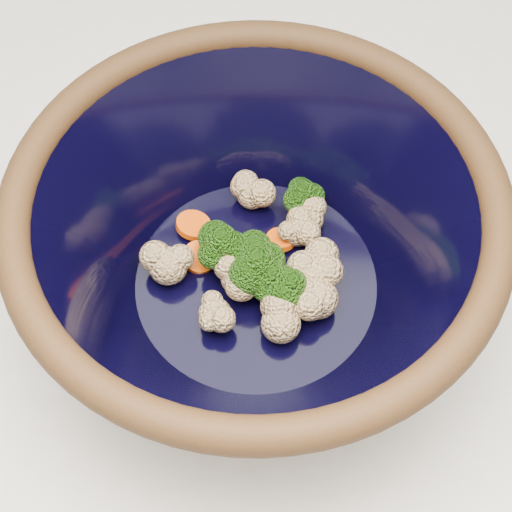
% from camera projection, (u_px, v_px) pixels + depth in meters
% --- Properties ---
extents(counter, '(1.20, 1.20, 0.90)m').
position_uv_depth(counter, '(230.00, 454.00, 1.02)').
color(counter, silver).
rests_on(counter, ground).
extents(mixing_bowl, '(0.42, 0.42, 0.17)m').
position_uv_depth(mixing_bowl, '(256.00, 245.00, 0.57)').
color(mixing_bowl, black).
rests_on(mixing_bowl, counter).
extents(vegetable_pile, '(0.16, 0.16, 0.06)m').
position_uv_depth(vegetable_pile, '(265.00, 263.00, 0.60)').
color(vegetable_pile, '#608442').
rests_on(vegetable_pile, mixing_bowl).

